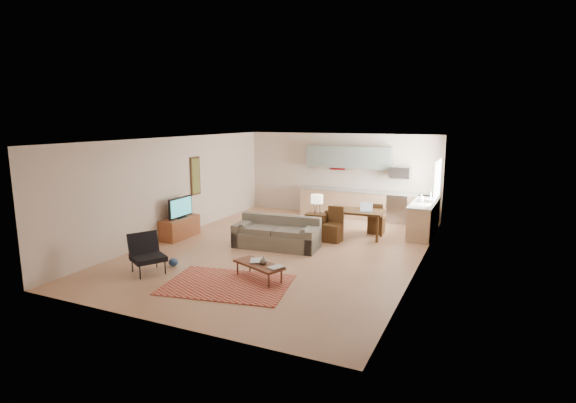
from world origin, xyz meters
The scene contains 25 objects.
room centered at (0.00, 0.00, 1.35)m, with size 9.00×9.00×9.00m.
kitchen_counter_back centered at (0.90, 4.18, 0.46)m, with size 4.26×0.64×0.92m, color tan, non-canonical shape.
kitchen_counter_right centered at (2.93, 3.00, 0.46)m, with size 0.64×2.26×0.92m, color tan, non-canonical shape.
kitchen_range centered at (2.00, 4.18, 0.45)m, with size 0.62×0.62×0.90m, color #A5A8AD.
kitchen_microwave centered at (2.00, 4.20, 1.55)m, with size 0.62×0.40×0.35m, color #A5A8AD.
upper_cabinets centered at (0.30, 4.33, 1.95)m, with size 2.80×0.34×0.70m, color slate.
window_right centered at (3.23, 3.00, 1.55)m, with size 0.02×1.40×1.05m, color white.
wall_art_left centered at (-3.21, 0.90, 1.55)m, with size 0.06×0.42×1.10m, color olive, non-canonical shape.
triptych centered at (-0.10, 4.47, 1.75)m, with size 1.70×0.04×0.50m, color beige, non-canonical shape.
rug centered at (0.05, -2.64, 0.01)m, with size 2.38×1.65×0.02m, color maroon.
sofa centered at (-0.21, 0.07, 0.38)m, with size 2.20×0.96×0.76m, color #635C4F, non-canonical shape.
coffee_table centered at (0.47, -2.12, 0.17)m, with size 1.13×0.45×0.34m, color #502919, non-canonical shape.
book_a centered at (0.24, -2.08, 0.35)m, with size 0.37×0.41×0.03m, color maroon.
book_b centered at (0.79, -2.16, 0.35)m, with size 0.33×0.37×0.02m, color navy.
vase centered at (0.57, -2.12, 0.42)m, with size 0.17×0.17×0.16m, color black.
armchair centered at (-1.81, -2.75, 0.42)m, with size 0.73×0.73×0.83m, color black, non-canonical shape.
tv_credenza centered at (-3.00, -0.17, 0.28)m, with size 0.47×1.21×0.56m, color brown, non-canonical shape.
tv centered at (-2.95, -0.17, 0.84)m, with size 0.09×0.93×0.56m, color black, non-canonical shape.
console_table centered at (0.37, 1.35, 0.33)m, with size 0.57×0.38×0.67m, color #372210, non-canonical shape.
table_lamp centered at (0.37, 1.35, 0.94)m, with size 0.32×0.32×0.54m, color beige, non-canonical shape.
dining_table centered at (1.30, 1.85, 0.38)m, with size 1.49×0.85×0.76m, color #372210, non-canonical shape.
dining_chair_near centered at (0.89, 1.18, 0.46)m, with size 0.44×0.46×0.91m, color #372210, non-canonical shape.
dining_chair_far centered at (1.72, 2.52, 0.44)m, with size 0.42×0.44×0.88m, color #372210, non-canonical shape.
laptop centered at (1.60, 1.75, 0.87)m, with size 0.32×0.24×0.24m, color #A5A8AD, non-canonical shape.
soap_bottle centered at (2.83, 3.04, 1.02)m, with size 0.11×0.11×0.19m, color beige.
Camera 1 is at (4.57, -9.67, 3.20)m, focal length 28.00 mm.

